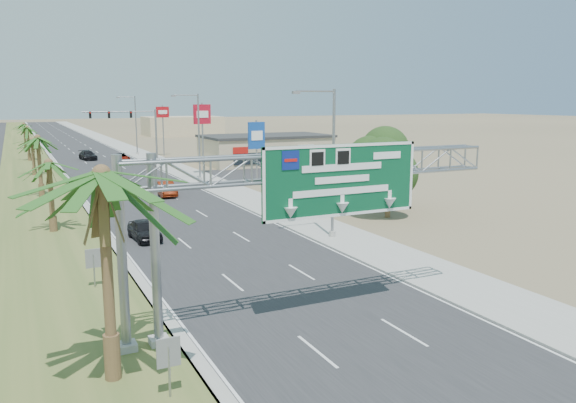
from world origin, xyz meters
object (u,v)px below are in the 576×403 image
(car_far, at_px, (88,155))
(pole_sign_red_far, at_px, (163,116))
(palm_near, at_px, (102,176))
(car_mid_lane, at_px, (166,189))
(signal_mast, at_px, (142,132))
(car_left_lane, at_px, (144,230))
(pole_sign_blue, at_px, (256,138))
(sign_gantry, at_px, (304,180))
(store_building, at_px, (266,150))
(car_right_lane, at_px, (121,158))
(pole_sign_red_near, at_px, (202,118))

(car_far, relative_size, pole_sign_red_far, 0.58)
(palm_near, xyz_separation_m, car_far, (8.03, 75.17, -6.22))
(car_mid_lane, bearing_deg, signal_mast, 84.41)
(palm_near, bearing_deg, car_left_lane, 75.13)
(pole_sign_red_far, bearing_deg, pole_sign_blue, -87.20)
(car_mid_lane, height_order, pole_sign_red_far, pole_sign_red_far)
(signal_mast, height_order, car_left_lane, signal_mast)
(sign_gantry, distance_m, signal_mast, 62.37)
(car_left_lane, distance_m, pole_sign_blue, 27.58)
(car_left_lane, xyz_separation_m, pole_sign_red_far, (15.37, 57.24, 6.00))
(car_far, xyz_separation_m, pole_sign_blue, (14.17, -34.99, 4.44))
(car_far, bearing_deg, sign_gantry, -97.79)
(store_building, xyz_separation_m, car_right_lane, (-18.93, 11.92, -1.37))
(car_left_lane, bearing_deg, palm_near, -108.52)
(store_building, xyz_separation_m, car_mid_lane, (-20.50, -22.08, -1.29))
(sign_gantry, bearing_deg, car_left_lane, 100.20)
(sign_gantry, bearing_deg, pole_sign_red_far, 80.61)
(car_right_lane, bearing_deg, pole_sign_red_near, -72.08)
(palm_near, relative_size, signal_mast, 0.81)
(store_building, relative_size, car_left_lane, 4.51)
(sign_gantry, relative_size, car_far, 3.41)
(car_far, bearing_deg, pole_sign_blue, -75.82)
(store_building, distance_m, car_mid_lane, 30.16)
(sign_gantry, height_order, car_far, sign_gantry)
(car_far, relative_size, pole_sign_red_near, 0.55)
(pole_sign_blue, bearing_deg, car_far, 112.05)
(palm_near, bearing_deg, pole_sign_red_near, 69.13)
(store_building, xyz_separation_m, pole_sign_blue, (-9.00, -17.82, 3.15))
(signal_mast, bearing_deg, car_far, 119.52)
(sign_gantry, relative_size, pole_sign_red_near, 1.86)
(palm_near, relative_size, store_building, 0.46)
(signal_mast, relative_size, car_left_lane, 2.58)
(signal_mast, bearing_deg, store_building, -19.54)
(store_building, distance_m, car_left_lane, 46.93)
(sign_gantry, xyz_separation_m, pole_sign_blue, (14.06, 38.26, -0.91))
(car_right_lane, height_order, pole_sign_red_near, pole_sign_red_near)
(store_building, bearing_deg, car_far, 143.46)
(car_right_lane, bearing_deg, car_mid_lane, -92.42)
(store_building, xyz_separation_m, car_far, (-23.17, 17.17, -1.29))
(pole_sign_blue, bearing_deg, car_mid_lane, -159.67)
(sign_gantry, relative_size, store_building, 0.93)
(car_right_lane, relative_size, pole_sign_red_far, 0.54)
(signal_mast, height_order, pole_sign_blue, signal_mast)
(sign_gantry, xyz_separation_m, store_building, (23.06, 56.07, -4.06))
(car_right_lane, bearing_deg, car_far, 129.11)
(palm_near, height_order, car_far, palm_near)
(store_building, bearing_deg, car_left_lane, -123.86)
(store_building, distance_m, car_right_lane, 22.41)
(car_left_lane, relative_size, pole_sign_blue, 0.56)
(signal_mast, distance_m, car_right_lane, 7.59)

